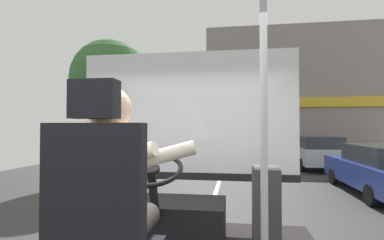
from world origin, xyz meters
name	(u,v)px	position (x,y,z in m)	size (l,w,h in m)	color
ground	(220,179)	(0.00, 8.80, -0.02)	(18.00, 44.00, 0.06)	#333333
driver_seat	(103,234)	(-0.09, -0.36, 1.29)	(0.48, 0.48, 1.29)	black
bus_driver	(113,186)	(-0.09, -0.24, 1.50)	(0.84, 0.60, 0.85)	#332D28
steering_console	(164,220)	(-0.09, 0.89, 0.97)	(1.10, 0.96, 0.85)	black
handrail_pole	(264,142)	(0.73, 0.05, 1.73)	(0.04, 0.04, 1.97)	#B7B7BC
fare_box	(266,212)	(0.81, 0.76, 1.12)	(0.22, 0.23, 0.75)	#333338
windshield_panel	(187,129)	(0.00, 1.62, 1.79)	(2.50, 0.08, 1.48)	white
street_tree	(110,79)	(-3.93, 8.27, 3.55)	(2.77, 2.77, 4.96)	#4C3828
shop_building	(288,95)	(4.23, 19.89, 4.11)	(11.09, 5.97, 8.22)	gray
parked_car_blue	(383,169)	(4.44, 6.81, 0.69)	(1.79, 4.21, 1.33)	navy
parked_car_silver	(317,151)	(4.14, 12.10, 0.72)	(1.93, 4.24, 1.40)	silver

